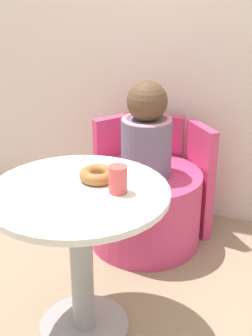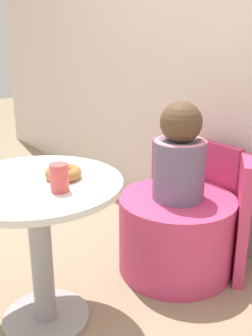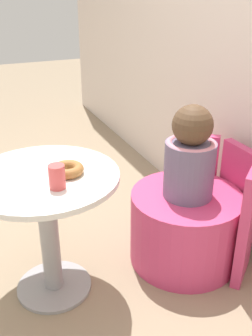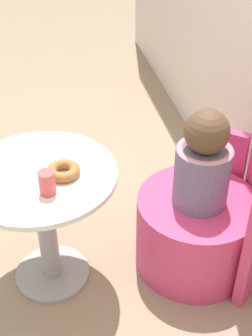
{
  "view_description": "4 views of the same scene",
  "coord_description": "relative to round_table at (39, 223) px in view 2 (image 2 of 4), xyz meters",
  "views": [
    {
      "loc": [
        0.64,
        -1.39,
        1.39
      ],
      "look_at": [
        0.07,
        0.34,
        0.59
      ],
      "focal_mm": 50.0,
      "sensor_mm": 36.0,
      "label": 1
    },
    {
      "loc": [
        1.32,
        -0.59,
        1.17
      ],
      "look_at": [
        0.04,
        0.39,
        0.62
      ],
      "focal_mm": 42.0,
      "sensor_mm": 36.0,
      "label": 2
    },
    {
      "loc": [
        1.54,
        -0.29,
        1.41
      ],
      "look_at": [
        -0.01,
        0.38,
        0.59
      ],
      "focal_mm": 42.0,
      "sensor_mm": 36.0,
      "label": 3
    },
    {
      "loc": [
        1.63,
        0.02,
        1.82
      ],
      "look_at": [
        0.03,
        0.36,
        0.63
      ],
      "focal_mm": 50.0,
      "sensor_mm": 36.0,
      "label": 4
    }
  ],
  "objects": [
    {
      "name": "child_figure",
      "position": [
        0.05,
        0.72,
        0.16
      ],
      "size": [
        0.25,
        0.25,
        0.48
      ],
      "color": "slate",
      "rests_on": "tub_chair"
    },
    {
      "name": "booth_backrest",
      "position": [
        0.05,
        0.96,
        -0.15
      ],
      "size": [
        0.68,
        0.25,
        0.62
      ],
      "color": "#D13D70",
      "rests_on": "ground_plane"
    },
    {
      "name": "back_wall",
      "position": [
        0.0,
        1.14,
        0.74
      ],
      "size": [
        6.0,
        0.06,
        2.4
      ],
      "color": "silver",
      "rests_on": "ground_plane"
    },
    {
      "name": "donut",
      "position": [
        0.04,
        0.1,
        0.2
      ],
      "size": [
        0.14,
        0.14,
        0.04
      ],
      "color": "#9E6633",
      "rests_on": "round_table"
    },
    {
      "name": "ground_plane",
      "position": [
        0.0,
        0.01,
        -0.46
      ],
      "size": [
        12.0,
        12.0,
        0.0
      ],
      "primitive_type": "plane",
      "color": "gray"
    },
    {
      "name": "round_table",
      "position": [
        0.0,
        0.0,
        0.0
      ],
      "size": [
        0.67,
        0.67,
        0.64
      ],
      "color": "#99999E",
      "rests_on": "ground_plane"
    },
    {
      "name": "cup",
      "position": [
        0.14,
        0.03,
        0.23
      ],
      "size": [
        0.07,
        0.07,
        0.1
      ],
      "color": "#DB4C4C",
      "rests_on": "round_table"
    },
    {
      "name": "tub_chair",
      "position": [
        0.05,
        0.72,
        -0.26
      ],
      "size": [
        0.58,
        0.58,
        0.4
      ],
      "color": "#D13D70",
      "rests_on": "ground_plane"
    }
  ]
}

